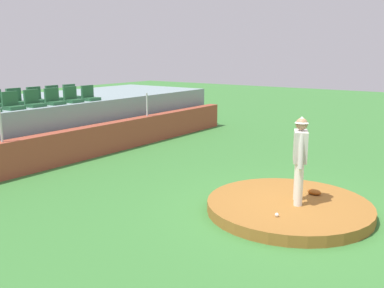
# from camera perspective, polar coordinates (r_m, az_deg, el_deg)

# --- Properties ---
(ground_plane) EXTENTS (60.00, 60.00, 0.00)m
(ground_plane) POSITION_cam_1_polar(r_m,az_deg,el_deg) (8.99, 12.85, -8.94)
(ground_plane) COLOR #397A34
(pitchers_mound) EXTENTS (3.33, 3.33, 0.22)m
(pitchers_mound) POSITION_cam_1_polar(r_m,az_deg,el_deg) (8.95, 12.89, -8.28)
(pitchers_mound) COLOR #966028
(pitchers_mound) RESTS_ON ground_plane
(pitcher) EXTENTS (0.70, 0.43, 1.76)m
(pitcher) POSITION_cam_1_polar(r_m,az_deg,el_deg) (8.63, 14.37, -1.25)
(pitcher) COLOR silver
(pitcher) RESTS_ON pitchers_mound
(baseball) EXTENTS (0.07, 0.07, 0.07)m
(baseball) POSITION_cam_1_polar(r_m,az_deg,el_deg) (8.08, 11.38, -9.35)
(baseball) COLOR white
(baseball) RESTS_ON pitchers_mound
(fielding_glove) EXTENTS (0.23, 0.32, 0.11)m
(fielding_glove) POSITION_cam_1_polar(r_m,az_deg,el_deg) (9.46, 16.18, -6.25)
(fielding_glove) COLOR #8C4412
(fielding_glove) RESTS_ON pitchers_mound
(brick_barrier) EXTENTS (15.89, 0.40, 0.97)m
(brick_barrier) POSITION_cam_1_polar(r_m,az_deg,el_deg) (13.03, -16.35, -0.31)
(brick_barrier) COLOR #9D4531
(brick_barrier) RESTS_ON ground_plane
(fence_post_left) EXTENTS (0.06, 0.06, 0.83)m
(fence_post_left) POSITION_cam_1_polar(r_m,az_deg,el_deg) (11.76, -24.40, 2.22)
(fence_post_left) COLOR silver
(fence_post_left) RESTS_ON brick_barrier
(fence_post_right) EXTENTS (0.06, 0.06, 0.83)m
(fence_post_right) POSITION_cam_1_polar(r_m,az_deg,el_deg) (15.27, -6.10, 5.30)
(fence_post_right) COLOR silver
(fence_post_right) RESTS_ON brick_barrier
(bleacher_platform) EXTENTS (15.84, 4.50, 1.63)m
(bleacher_platform) POSITION_cam_1_polar(r_m,az_deg,el_deg) (15.19, -22.84, 2.23)
(bleacher_platform) COLOR gray
(bleacher_platform) RESTS_ON ground_plane
(stadium_chair_1) EXTENTS (0.48, 0.44, 0.50)m
(stadium_chair_1) POSITION_cam_1_polar(r_m,az_deg,el_deg) (13.04, -23.10, 5.01)
(stadium_chair_1) COLOR #265A35
(stadium_chair_1) RESTS_ON bleacher_platform
(stadium_chair_2) EXTENTS (0.48, 0.44, 0.50)m
(stadium_chair_2) POSITION_cam_1_polar(r_m,az_deg,el_deg) (13.45, -20.57, 5.40)
(stadium_chair_2) COLOR #265A35
(stadium_chair_2) RESTS_ON bleacher_platform
(stadium_chair_3) EXTENTS (0.48, 0.44, 0.50)m
(stadium_chair_3) POSITION_cam_1_polar(r_m,az_deg,el_deg) (13.84, -18.14, 5.75)
(stadium_chair_3) COLOR #265A35
(stadium_chair_3) RESTS_ON bleacher_platform
(stadium_chair_4) EXTENTS (0.48, 0.44, 0.50)m
(stadium_chair_4) POSITION_cam_1_polar(r_m,az_deg,el_deg) (14.26, -15.85, 6.06)
(stadium_chair_4) COLOR #265A35
(stadium_chair_4) RESTS_ON bleacher_platform
(stadium_chair_5) EXTENTS (0.48, 0.44, 0.50)m
(stadium_chair_5) POSITION_cam_1_polar(r_m,az_deg,el_deg) (14.70, -13.65, 6.35)
(stadium_chair_5) COLOR #265A35
(stadium_chair_5) RESTS_ON bleacher_platform
(stadium_chair_8) EXTENTS (0.48, 0.44, 0.50)m
(stadium_chair_8) POSITION_cam_1_polar(r_m,az_deg,el_deg) (14.21, -22.67, 5.57)
(stadium_chair_8) COLOR #265A35
(stadium_chair_8) RESTS_ON bleacher_platform
(stadium_chair_9) EXTENTS (0.48, 0.44, 0.50)m
(stadium_chair_9) POSITION_cam_1_polar(r_m,az_deg,el_deg) (14.57, -20.31, 5.89)
(stadium_chair_9) COLOR #265A35
(stadium_chair_9) RESTS_ON bleacher_platform
(stadium_chair_10) EXTENTS (0.48, 0.44, 0.50)m
(stadium_chair_10) POSITION_cam_1_polar(r_m,az_deg,el_deg) (14.99, -18.10, 6.20)
(stadium_chair_10) COLOR #265A35
(stadium_chair_10) RESTS_ON bleacher_platform
(stadium_chair_11) EXTENTS (0.48, 0.44, 0.50)m
(stadium_chair_11) POSITION_cam_1_polar(r_m,az_deg,el_deg) (15.36, -15.98, 6.46)
(stadium_chair_11) COLOR #265A35
(stadium_chair_11) RESTS_ON bleacher_platform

